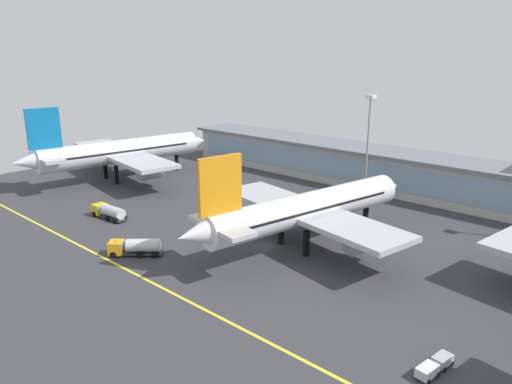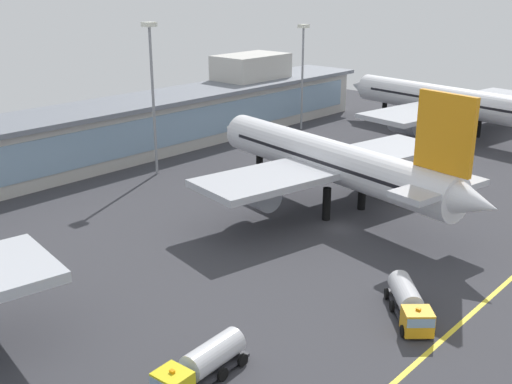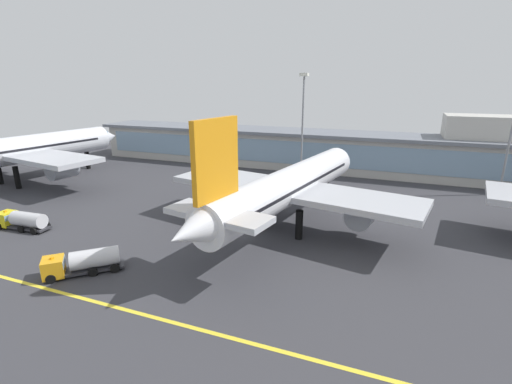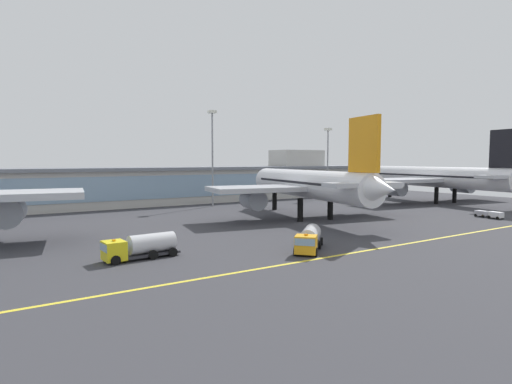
{
  "view_description": "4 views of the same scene",
  "coord_description": "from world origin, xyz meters",
  "px_view_note": "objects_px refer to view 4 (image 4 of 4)",
  "views": [
    {
      "loc": [
        52.95,
        -60.77,
        33.92
      ],
      "look_at": [
        -9.3,
        8.09,
        6.58
      ],
      "focal_mm": 34.03,
      "sensor_mm": 36.0,
      "label": 1
    },
    {
      "loc": [
        -62.25,
        -41.81,
        30.54
      ],
      "look_at": [
        -5.55,
        9.52,
        4.19
      ],
      "focal_mm": 43.4,
      "sensor_mm": 36.0,
      "label": 2
    },
    {
      "loc": [
        20.16,
        -47.47,
        22.47
      ],
      "look_at": [
        -2.18,
        10.25,
        3.8
      ],
      "focal_mm": 25.7,
      "sensor_mm": 36.0,
      "label": 3
    },
    {
      "loc": [
        -49.09,
        -59.03,
        11.74
      ],
      "look_at": [
        -4.5,
        9.76,
        5.52
      ],
      "focal_mm": 29.18,
      "sensor_mm": 36.0,
      "label": 4
    }
  ],
  "objects_px": {
    "airliner_far_right": "(436,178)",
    "fuel_tanker_truck": "(139,246)",
    "service_truck_far": "(309,239)",
    "apron_light_mast_west": "(212,144)",
    "baggage_tug_near": "(489,214)",
    "apron_light_mast_centre": "(328,152)",
    "airliner_near_right": "(308,185)"
  },
  "relations": [
    {
      "from": "airliner_far_right",
      "to": "fuel_tanker_truck",
      "type": "relative_size",
      "value": 6.17
    },
    {
      "from": "airliner_far_right",
      "to": "service_truck_far",
      "type": "height_order",
      "value": "airliner_far_right"
    },
    {
      "from": "fuel_tanker_truck",
      "to": "apron_light_mast_west",
      "type": "distance_m",
      "value": 59.08
    },
    {
      "from": "baggage_tug_near",
      "to": "apron_light_mast_west",
      "type": "distance_m",
      "value": 64.54
    },
    {
      "from": "apron_light_mast_centre",
      "to": "airliner_far_right",
      "type": "bearing_deg",
      "value": -60.5
    },
    {
      "from": "airliner_far_right",
      "to": "fuel_tanker_truck",
      "type": "xyz_separation_m",
      "value": [
        -90.83,
        -21.47,
        -5.45
      ]
    },
    {
      "from": "apron_light_mast_west",
      "to": "baggage_tug_near",
      "type": "bearing_deg",
      "value": -53.14
    },
    {
      "from": "baggage_tug_near",
      "to": "apron_light_mast_centre",
      "type": "bearing_deg",
      "value": -176.57
    },
    {
      "from": "baggage_tug_near",
      "to": "service_truck_far",
      "type": "height_order",
      "value": "service_truck_far"
    },
    {
      "from": "service_truck_far",
      "to": "apron_light_mast_west",
      "type": "distance_m",
      "value": 57.39
    },
    {
      "from": "fuel_tanker_truck",
      "to": "apron_light_mast_west",
      "type": "relative_size",
      "value": 0.38
    },
    {
      "from": "airliner_near_right",
      "to": "apron_light_mast_centre",
      "type": "bearing_deg",
      "value": -36.46
    },
    {
      "from": "apron_light_mast_west",
      "to": "fuel_tanker_truck",
      "type": "bearing_deg",
      "value": -125.84
    },
    {
      "from": "airliner_near_right",
      "to": "airliner_far_right",
      "type": "distance_m",
      "value": 51.75
    },
    {
      "from": "fuel_tanker_truck",
      "to": "apron_light_mast_centre",
      "type": "xyz_separation_m",
      "value": [
        75.27,
        48.96,
        12.95
      ]
    },
    {
      "from": "baggage_tug_near",
      "to": "airliner_near_right",
      "type": "bearing_deg",
      "value": -113.67
    },
    {
      "from": "airliner_near_right",
      "to": "apron_light_mast_west",
      "type": "relative_size",
      "value": 2.09
    },
    {
      "from": "airliner_near_right",
      "to": "airliner_far_right",
      "type": "bearing_deg",
      "value": -72.9
    },
    {
      "from": "airliner_near_right",
      "to": "service_truck_far",
      "type": "bearing_deg",
      "value": 150.96
    },
    {
      "from": "airliner_near_right",
      "to": "airliner_far_right",
      "type": "xyz_separation_m",
      "value": [
        51.43,
        5.72,
        0.09
      ]
    },
    {
      "from": "service_truck_far",
      "to": "airliner_near_right",
      "type": "bearing_deg",
      "value": -172.53
    },
    {
      "from": "airliner_near_right",
      "to": "baggage_tug_near",
      "type": "height_order",
      "value": "airliner_near_right"
    },
    {
      "from": "fuel_tanker_truck",
      "to": "baggage_tug_near",
      "type": "xyz_separation_m",
      "value": [
        71.21,
        -3.75,
        -0.72
      ]
    },
    {
      "from": "baggage_tug_near",
      "to": "apron_light_mast_west",
      "type": "relative_size",
      "value": 0.24
    },
    {
      "from": "airliner_near_right",
      "to": "service_truck_far",
      "type": "height_order",
      "value": "airliner_near_right"
    },
    {
      "from": "baggage_tug_near",
      "to": "airliner_far_right",
      "type": "bearing_deg",
      "value": 149.97
    },
    {
      "from": "fuel_tanker_truck",
      "to": "baggage_tug_near",
      "type": "relative_size",
      "value": 1.6
    },
    {
      "from": "airliner_near_right",
      "to": "baggage_tug_near",
      "type": "relative_size",
      "value": 8.84
    },
    {
      "from": "airliner_far_right",
      "to": "airliner_near_right",
      "type": "bearing_deg",
      "value": 105.29
    },
    {
      "from": "airliner_near_right",
      "to": "baggage_tug_near",
      "type": "xyz_separation_m",
      "value": [
        31.81,
        -19.5,
        -6.08
      ]
    },
    {
      "from": "fuel_tanker_truck",
      "to": "service_truck_far",
      "type": "relative_size",
      "value": 1.11
    },
    {
      "from": "airliner_near_right",
      "to": "fuel_tanker_truck",
      "type": "relative_size",
      "value": 5.53
    }
  ]
}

